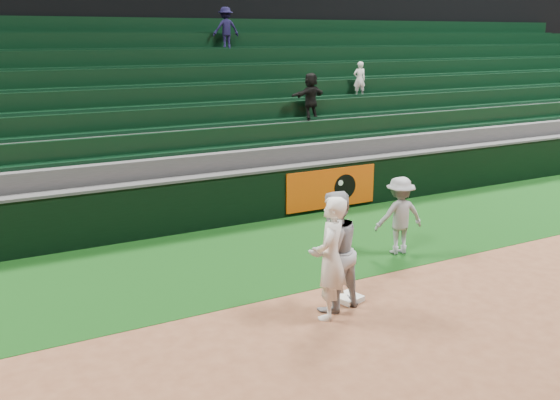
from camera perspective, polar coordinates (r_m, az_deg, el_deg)
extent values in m
plane|color=brown|center=(10.45, 5.93, -9.81)|extent=(70.00, 70.00, 0.00)
cube|color=#0C330E|center=(12.83, -1.68, -4.92)|extent=(36.00, 4.20, 0.01)
cube|color=white|center=(10.71, 6.27, -8.91)|extent=(0.48, 0.48, 0.09)
imported|color=white|center=(9.77, 4.66, -5.31)|extent=(0.85, 0.83, 1.97)
imported|color=#A6A8B1|center=(10.06, 4.88, -4.68)|extent=(1.08, 0.90, 1.98)
imported|color=#9597A1|center=(12.85, 10.87, -1.41)|extent=(1.12, 0.78, 1.59)
cube|color=black|center=(14.56, -5.63, -0.11)|extent=(36.00, 0.35, 1.20)
cube|color=#D84C0A|center=(15.78, 4.71, 1.08)|extent=(2.60, 0.05, 1.00)
cylinder|color=black|center=(15.97, 5.97, 1.22)|extent=(0.64, 0.02, 0.64)
cylinder|color=white|center=(15.85, 5.57, 1.57)|extent=(0.14, 0.02, 0.14)
cube|color=#424244|center=(14.42, -5.69, 2.27)|extent=(36.00, 0.40, 0.06)
cube|color=#3C3B3E|center=(15.16, -6.73, 1.33)|extent=(36.00, 0.85, 1.65)
cube|color=black|center=(15.18, -7.22, 5.48)|extent=(36.00, 0.14, 0.50)
cube|color=black|center=(15.06, -6.95, 4.60)|extent=(36.00, 0.45, 0.08)
cube|color=#3C3B3E|center=(15.88, -7.91, 2.75)|extent=(36.00, 0.85, 2.10)
cube|color=black|center=(15.90, -8.41, 7.50)|extent=(36.00, 0.14, 0.50)
cube|color=black|center=(15.77, -8.17, 6.68)|extent=(36.00, 0.45, 0.08)
cube|color=#3C3B3E|center=(16.62, -8.99, 4.04)|extent=(36.00, 0.85, 2.55)
cube|color=black|center=(16.65, -9.51, 9.34)|extent=(36.00, 0.14, 0.50)
cube|color=black|center=(16.51, -9.28, 8.57)|extent=(36.00, 0.45, 0.08)
cube|color=#3C3B3E|center=(17.37, -9.98, 5.22)|extent=(36.00, 0.85, 3.00)
cube|color=black|center=(17.42, -10.52, 11.02)|extent=(36.00, 0.14, 0.50)
cube|color=black|center=(17.27, -10.31, 10.30)|extent=(36.00, 0.45, 0.08)
cube|color=#3C3B3E|center=(18.14, -10.89, 6.30)|extent=(36.00, 0.85, 3.45)
cube|color=black|center=(18.20, -11.46, 12.55)|extent=(36.00, 0.14, 0.50)
cube|color=black|center=(18.05, -11.26, 11.87)|extent=(36.00, 0.45, 0.08)
cube|color=#3C3B3E|center=(18.91, -11.73, 7.28)|extent=(36.00, 0.85, 3.90)
cube|color=black|center=(19.00, -12.32, 13.95)|extent=(36.00, 0.14, 0.50)
cube|color=black|center=(18.84, -12.14, 13.32)|extent=(36.00, 0.45, 0.08)
cube|color=#3C3B3E|center=(19.69, -12.51, 8.19)|extent=(36.00, 0.85, 4.35)
cube|color=black|center=(19.82, -13.13, 15.23)|extent=(36.00, 0.14, 0.50)
cube|color=black|center=(19.65, -12.95, 14.64)|extent=(36.00, 0.45, 0.08)
imported|color=black|center=(17.08, 2.82, 9.44)|extent=(1.23, 0.68, 1.27)
imported|color=white|center=(18.98, 7.27, 10.89)|extent=(0.42, 0.33, 1.03)
imported|color=black|center=(19.58, -4.97, 15.35)|extent=(0.83, 0.50, 1.26)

